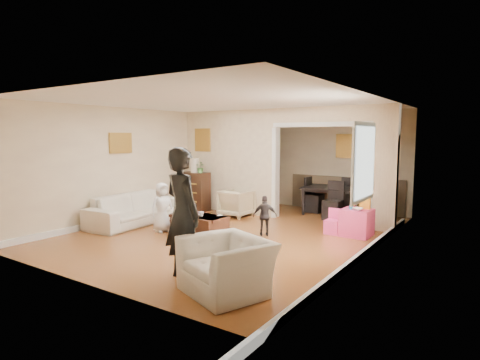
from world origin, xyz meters
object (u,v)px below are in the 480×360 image
Objects in this scene: dining_table at (342,201)px; child_kneel_b at (183,210)px; cyan_cup at (351,207)px; child_toddler at (265,216)px; child_kneel_a at (162,207)px; adult_person at (182,214)px; play_table at (357,223)px; armchair_back at (236,203)px; coffee_table at (199,226)px; table_lamp at (195,166)px; dresser at (195,191)px; armchair_front at (227,266)px; sofa at (136,209)px; coffee_cup at (201,214)px.

dining_table is 2.38× the size of child_kneel_b.
child_toddler is at bearing -146.58° from cyan_cup.
dining_table is at bearing -16.02° from child_kneel_a.
dining_table is at bearing -75.19° from adult_person.
play_table is 3.56m from child_kneel_b.
armchair_back reaches higher than coffee_table.
child_toddler is at bearing 141.58° from armchair_back.
coffee_table is at bearing 104.86° from armchair_back.
table_lamp is at bearing -0.25° from armchair_back.
armchair_back is at bearing -1.22° from dresser.
adult_person is (3.16, -4.00, 0.40)m from dresser.
dining_table is 2.45× the size of child_toddler.
armchair_front is 1.32× the size of child_toddler.
armchair_back is 4.41m from adult_person.
sofa is 6.34× the size of table_lamp.
child_toddler is at bearing -80.80° from sofa.
cyan_cup is 1.70m from child_toddler.
coffee_table is 13.81× the size of cyan_cup.
sofa is at bearing -159.86° from cyan_cup.
adult_person is (-0.79, 0.07, 0.56)m from armchair_front.
dresser is (-1.33, 0.03, 0.18)m from armchair_back.
dresser reaches higher than armchair_back.
coffee_cup is at bearing -97.34° from sofa.
armchair_front is at bearing 78.35° from child_toddler.
sofa is at bearing 173.60° from armchair_front.
cyan_cup reaches higher than coffee_cup.
table_lamp is 2.95m from coffee_cup.
play_table is 0.31× the size of adult_person.
armchair_front is at bearing -45.84° from table_lamp.
dresser reaches higher than coffee_cup.
sofa is at bearing 176.23° from coffee_cup.
adult_person is (1.83, -3.97, 0.58)m from armchair_back.
child_kneel_a reaches higher than dresser.
dining_table is 5.57m from adult_person.
sofa reaches higher than coffee_cup.
cyan_cup is (4.36, 1.60, 0.24)m from sofa.
adult_person is at bearing -112.18° from child_kneel_a.
dresser reaches higher than child_toddler.
armchair_back is 2.21m from child_kneel_a.
adult_person is at bearing -163.87° from armchair_front.
armchair_back is 1.98× the size of table_lamp.
armchair_back is at bearing 103.90° from coffee_table.
sofa is at bearing 87.64° from child_kneel_b.
dining_table is (-0.85, 1.91, -0.23)m from cyan_cup.
dining_table is at bearing -48.56° from sofa.
coffee_table is at bearing -48.18° from table_lamp.
dresser is 10.69× the size of coffee_cup.
cyan_cup is at bearing -89.60° from adult_person.
dresser reaches higher than child_kneel_b.
table_lamp is 0.44× the size of child_kneel_b.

